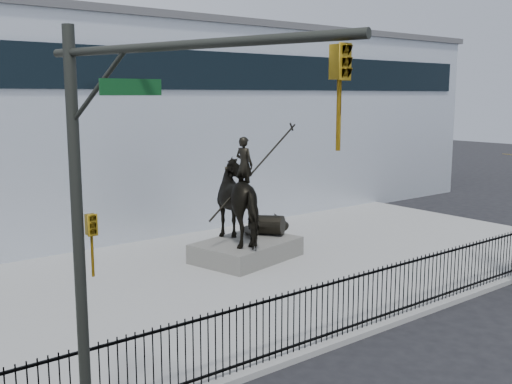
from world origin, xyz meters
TOP-DOWN VIEW (x-y plane):
  - ground at (0.00, 0.00)m, footprint 120.00×120.00m
  - plaza at (0.00, 7.00)m, footprint 30.00×12.00m
  - building at (0.00, 20.00)m, footprint 44.00×14.00m
  - picket_fence at (0.00, 1.25)m, footprint 22.10×0.10m
  - statue_plinth at (2.30, 8.19)m, footprint 4.07×3.22m
  - equestrian_statue at (2.37, 8.21)m, footprint 4.54×3.33m
  - traffic_signal_left at (-6.75, -0.62)m, footprint 1.52×4.84m

SIDE VIEW (x-z plane):
  - ground at x=0.00m, z-range 0.00..0.00m
  - plaza at x=0.00m, z-range 0.00..0.15m
  - statue_plinth at x=2.30m, z-range 0.15..0.83m
  - picket_fence at x=0.00m, z-range 0.15..1.65m
  - equestrian_statue at x=2.37m, z-range 0.28..4.21m
  - traffic_signal_left at x=-6.75m, z-range 0.53..7.53m
  - building at x=0.00m, z-range 0.00..9.00m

